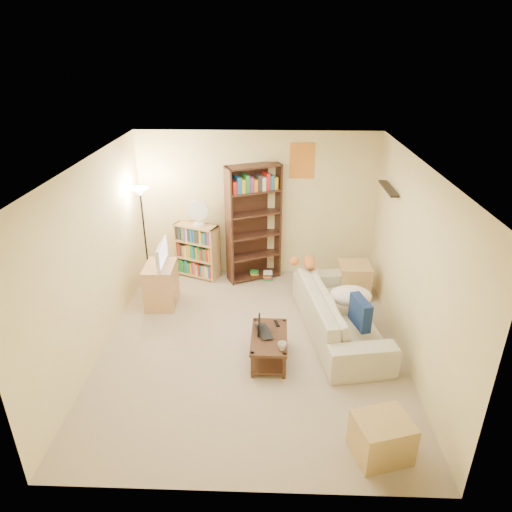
% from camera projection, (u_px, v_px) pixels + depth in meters
% --- Properties ---
extents(room, '(4.50, 4.54, 2.52)m').
position_uv_depth(room, '(252.00, 235.00, 5.55)').
color(room, tan).
rests_on(room, ground).
extents(sofa, '(2.49, 1.59, 0.65)m').
position_uv_depth(sofa, '(339.00, 313.00, 6.38)').
color(sofa, '#BEB79E').
rests_on(sofa, ground).
extents(navy_pillow, '(0.24, 0.44, 0.38)m').
position_uv_depth(navy_pillow, '(360.00, 312.00, 5.84)').
color(navy_pillow, navy).
rests_on(navy_pillow, sofa).
extents(cream_blanket, '(0.59, 0.42, 0.25)m').
position_uv_depth(cream_blanket, '(351.00, 296.00, 6.35)').
color(cream_blanket, white).
rests_on(cream_blanket, sofa).
extents(tabby_cat, '(0.51, 0.25, 0.18)m').
position_uv_depth(tabby_cat, '(307.00, 262.00, 6.94)').
color(tabby_cat, orange).
rests_on(tabby_cat, sofa).
extents(coffee_table, '(0.47, 0.83, 0.37)m').
position_uv_depth(coffee_table, '(269.00, 345.00, 5.86)').
color(coffee_table, '#45251A').
rests_on(coffee_table, ground).
extents(laptop, '(0.52, 0.47, 0.03)m').
position_uv_depth(laptop, '(268.00, 331.00, 5.87)').
color(laptop, black).
rests_on(laptop, coffee_table).
extents(laptop_screen, '(0.02, 0.27, 0.18)m').
position_uv_depth(laptop_screen, '(259.00, 325.00, 5.84)').
color(laptop_screen, white).
rests_on(laptop_screen, laptop).
extents(mug, '(0.11, 0.11, 0.10)m').
position_uv_depth(mug, '(282.00, 346.00, 5.52)').
color(mug, silver).
rests_on(mug, coffee_table).
extents(tv_remote, '(0.08, 0.15, 0.02)m').
position_uv_depth(tv_remote, '(277.00, 323.00, 6.05)').
color(tv_remote, black).
rests_on(tv_remote, coffee_table).
extents(tv_stand, '(0.46, 0.64, 0.67)m').
position_uv_depth(tv_stand, '(161.00, 285.00, 7.10)').
color(tv_stand, tan).
rests_on(tv_stand, ground).
extents(television, '(0.64, 0.11, 0.37)m').
position_uv_depth(television, '(158.00, 254.00, 6.88)').
color(television, black).
rests_on(television, tv_stand).
extents(tall_bookshelf, '(0.94, 0.65, 2.00)m').
position_uv_depth(tall_bookshelf, '(254.00, 221.00, 7.61)').
color(tall_bookshelf, '#3D2217').
rests_on(tall_bookshelf, ground).
extents(short_bookshelf, '(0.81, 0.57, 0.96)m').
position_uv_depth(short_bookshelf, '(198.00, 251.00, 7.91)').
color(short_bookshelf, tan).
rests_on(short_bookshelf, ground).
extents(desk_fan, '(0.34, 0.19, 0.45)m').
position_uv_depth(desk_fan, '(198.00, 213.00, 7.57)').
color(desk_fan, white).
rests_on(desk_fan, short_bookshelf).
extents(floor_lamp, '(0.29, 0.29, 1.73)m').
position_uv_depth(floor_lamp, '(142.00, 210.00, 7.16)').
color(floor_lamp, black).
rests_on(floor_lamp, ground).
extents(side_table, '(0.49, 0.49, 0.55)m').
position_uv_depth(side_table, '(354.00, 280.00, 7.37)').
color(side_table, tan).
rests_on(side_table, ground).
extents(end_cabinet, '(0.63, 0.57, 0.44)m').
position_uv_depth(end_cabinet, '(382.00, 438.00, 4.49)').
color(end_cabinet, tan).
rests_on(end_cabinet, ground).
extents(book_stacks, '(0.39, 0.21, 0.16)m').
position_uv_depth(book_stacks, '(262.00, 275.00, 7.96)').
color(book_stacks, red).
rests_on(book_stacks, ground).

